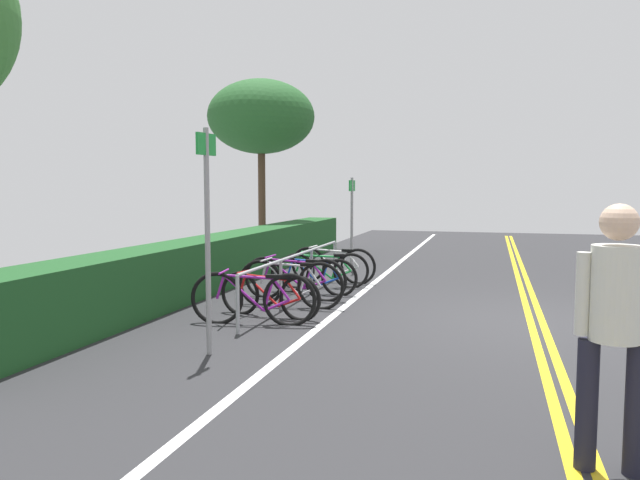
# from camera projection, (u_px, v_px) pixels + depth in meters

# --- Properties ---
(ground_plane) EXTENTS (34.69, 11.44, 0.05)m
(ground_plane) POSITION_uv_depth(u_px,v_px,m) (537.00, 324.00, 8.40)
(ground_plane) COLOR #2B2B2D
(centre_line_yellow_inner) EXTENTS (31.22, 0.10, 0.00)m
(centre_line_yellow_inner) POSITION_uv_depth(u_px,v_px,m) (543.00, 323.00, 8.37)
(centre_line_yellow_inner) COLOR gold
(centre_line_yellow_inner) RESTS_ON ground_plane
(centre_line_yellow_outer) EXTENTS (31.22, 0.10, 0.00)m
(centre_line_yellow_outer) POSITION_uv_depth(u_px,v_px,m) (531.00, 322.00, 8.42)
(centre_line_yellow_outer) COLOR gold
(centre_line_yellow_outer) RESTS_ON ground_plane
(bike_lane_stripe_white) EXTENTS (31.22, 0.12, 0.00)m
(bike_lane_stripe_white) POSITION_uv_depth(u_px,v_px,m) (339.00, 311.00, 9.18)
(bike_lane_stripe_white) COLOR white
(bike_lane_stripe_white) RESTS_ON ground_plane
(bike_rack) EXTENTS (4.98, 0.05, 0.78)m
(bike_rack) POSITION_uv_depth(u_px,v_px,m) (297.00, 265.00, 10.05)
(bike_rack) COLOR #9EA0A5
(bike_rack) RESTS_ON ground_plane
(bicycle_0) EXTENTS (0.46, 1.75, 0.77)m
(bicycle_0) POSITION_uv_depth(u_px,v_px,m) (253.00, 298.00, 8.26)
(bicycle_0) COLOR black
(bicycle_0) RESTS_ON ground_plane
(bicycle_1) EXTENTS (0.46, 1.66, 0.68)m
(bicycle_1) POSITION_uv_depth(u_px,v_px,m) (269.00, 295.00, 8.75)
(bicycle_1) COLOR black
(bicycle_1) RESTS_ON ground_plane
(bicycle_2) EXTENTS (0.46, 1.76, 0.78)m
(bicycle_2) POSITION_uv_depth(u_px,v_px,m) (290.00, 284.00, 9.46)
(bicycle_2) COLOR black
(bicycle_2) RESTS_ON ground_plane
(bicycle_3) EXTENTS (0.46, 1.83, 0.75)m
(bicycle_3) POSITION_uv_depth(u_px,v_px,m) (295.00, 278.00, 10.13)
(bicycle_3) COLOR black
(bicycle_3) RESTS_ON ground_plane
(bicycle_4) EXTENTS (0.46, 1.64, 0.69)m
(bicycle_4) POSITION_uv_depth(u_px,v_px,m) (313.00, 276.00, 10.65)
(bicycle_4) COLOR black
(bicycle_4) RESTS_ON ground_plane
(bicycle_5) EXTENTS (0.63, 1.65, 0.71)m
(bicycle_5) POSITION_uv_depth(u_px,v_px,m) (324.00, 270.00, 11.28)
(bicycle_5) COLOR black
(bicycle_5) RESTS_ON ground_plane
(bicycle_6) EXTENTS (0.46, 1.76, 0.74)m
(bicycle_6) POSITION_uv_depth(u_px,v_px,m) (333.00, 265.00, 11.95)
(bicycle_6) COLOR black
(bicycle_6) RESTS_ON ground_plane
(pedestrian) EXTENTS (0.32, 0.49, 1.78)m
(pedestrian) POSITION_uv_depth(u_px,v_px,m) (615.00, 318.00, 3.90)
(pedestrian) COLOR #1E1E2D
(pedestrian) RESTS_ON ground_plane
(sign_post_near) EXTENTS (0.36, 0.07, 2.53)m
(sign_post_near) POSITION_uv_depth(u_px,v_px,m) (207.00, 221.00, 6.67)
(sign_post_near) COLOR gray
(sign_post_near) RESTS_ON ground_plane
(sign_post_far) EXTENTS (0.36, 0.06, 2.10)m
(sign_post_far) POSITION_uv_depth(u_px,v_px,m) (352.00, 215.00, 13.46)
(sign_post_far) COLOR gray
(sign_post_far) RESTS_ON ground_plane
(hedge_backdrop) EXTENTS (13.93, 0.87, 0.95)m
(hedge_backdrop) POSITION_uv_depth(u_px,v_px,m) (228.00, 258.00, 12.03)
(hedge_backdrop) COLOR #1C4C21
(hedge_backdrop) RESTS_ON ground_plane
(tree_mid) EXTENTS (3.00, 3.00, 4.89)m
(tree_mid) POSITION_uv_depth(u_px,v_px,m) (261.00, 117.00, 16.89)
(tree_mid) COLOR #473323
(tree_mid) RESTS_ON ground_plane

